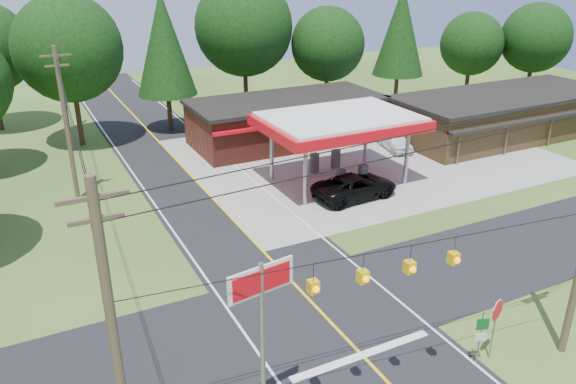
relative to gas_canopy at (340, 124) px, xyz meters
name	(u,v)px	position (x,y,z in m)	size (l,w,h in m)	color
ground	(318,309)	(-9.00, -13.00, -4.27)	(120.00, 120.00, 0.00)	#375B20
main_highway	(318,309)	(-9.00, -13.00, -4.26)	(8.00, 120.00, 0.02)	black
cross_road	(318,309)	(-9.00, -13.00, -4.25)	(70.00, 7.00, 0.02)	black
lane_center_yellow	(318,309)	(-9.00, -13.00, -4.24)	(0.15, 110.00, 0.00)	yellow
gas_canopy	(340,124)	(0.00, 0.00, 0.00)	(10.60, 7.40, 4.88)	gray
convenience_store	(287,120)	(1.00, 9.98, -2.35)	(16.40, 7.55, 3.80)	maroon
strip_building	(504,114)	(19.00, 2.98, -2.35)	(20.40, 8.75, 3.80)	#352615
utility_pole_near_left	(114,336)	(-18.50, -18.00, 0.93)	(1.80, 0.30, 10.00)	#473828
utility_pole_far_left	(66,124)	(-17.00, 5.00, 0.93)	(1.80, 0.30, 10.00)	#473828
utility_pole_north	(61,79)	(-15.50, 22.00, 0.48)	(0.30, 0.30, 9.50)	#473828
overhead_beacons	(388,252)	(-10.00, -19.00, 1.95)	(17.04, 2.04, 1.03)	black
treeline_backdrop	(174,61)	(-8.18, 11.01, 3.22)	(70.27, 51.59, 13.30)	#332316
suv_car	(355,187)	(-0.50, -3.00, -3.46)	(5.83, 5.83, 1.62)	black
sedan_car	(395,141)	(7.99, 4.00, -3.52)	(4.36, 4.36, 1.49)	white
big_stop_sign	(262,310)	(-14.00, -18.01, 0.39)	(2.34, 0.45, 6.34)	gray
octagonal_stop_sign	(497,315)	(-4.50, -19.01, -2.19)	(0.90, 0.37, 2.76)	gray
route_sign_post	(481,333)	(-5.20, -19.02, -2.81)	(0.48, 0.19, 2.43)	gray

